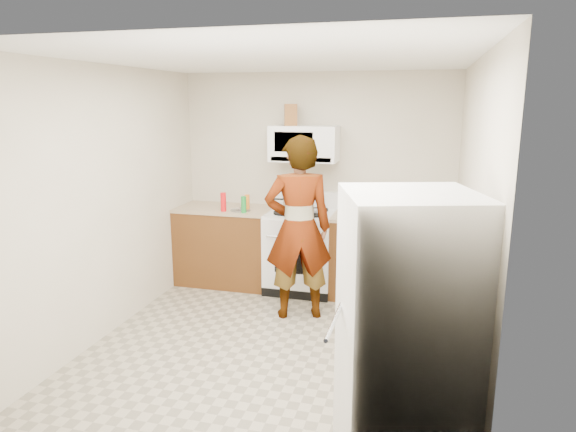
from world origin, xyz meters
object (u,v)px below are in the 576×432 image
(microwave, at_px, (304,144))
(saucepan, at_px, (292,203))
(person, at_px, (298,228))
(fridge, at_px, (405,341))
(kettle, at_px, (387,206))
(gas_range, at_px, (301,250))

(microwave, xyz_separation_m, saucepan, (-0.15, -0.01, -0.69))
(person, distance_m, saucepan, 0.91)
(person, bearing_deg, saucepan, -91.34)
(fridge, xyz_separation_m, kettle, (-0.32, 2.94, 0.18))
(person, bearing_deg, microwave, -100.62)
(gas_range, height_order, person, person)
(microwave, xyz_separation_m, person, (0.15, -0.87, -0.77))
(person, relative_size, fridge, 1.09)
(microwave, relative_size, fridge, 0.45)
(fridge, relative_size, kettle, 9.21)
(person, bearing_deg, fridge, 98.16)
(microwave, bearing_deg, saucepan, -175.17)
(person, relative_size, saucepan, 9.15)
(microwave, distance_m, fridge, 3.34)
(fridge, distance_m, kettle, 2.96)
(gas_range, bearing_deg, person, -78.81)
(microwave, distance_m, saucepan, 0.71)
(person, distance_m, fridge, 2.38)
(gas_range, bearing_deg, saucepan, 141.75)
(gas_range, distance_m, person, 0.88)
(person, distance_m, kettle, 1.18)
(kettle, bearing_deg, fridge, -90.99)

